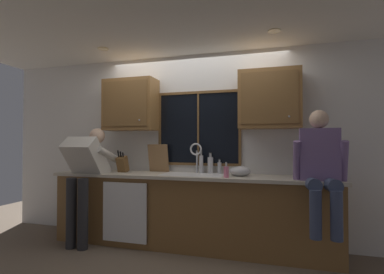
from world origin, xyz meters
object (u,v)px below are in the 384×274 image
Objects in this scene: knife_block at (123,164)px; bottle_amber_small at (220,168)px; cutting_board at (158,158)px; person_sitting_on_counter at (321,164)px; bottle_green_glass at (210,165)px; mixing_bowl at (240,171)px; person_standing at (85,171)px; soap_dispenser at (226,172)px; bottle_tall_clear at (201,164)px.

bottle_amber_small is (1.33, 0.18, -0.03)m from knife_block.
bottle_amber_small is at bearing 0.13° from cutting_board.
bottle_green_glass is at bearing 159.83° from person_sitting_on_counter.
person_sitting_on_counter is 0.93m from mixing_bowl.
person_sitting_on_counter is 1.27m from bottle_amber_small.
person_standing is 1.64m from bottle_green_glass.
mixing_bowl is 0.46m from bottle_green_glass.
knife_block is at bearing 42.64° from person_standing.
bottle_green_glass is 0.13m from bottle_amber_small.
person_standing reaches higher than bottle_amber_small.
bottle_amber_small is (-0.29, 0.20, 0.02)m from mixing_bowl.
person_standing is 5.49× the size of bottle_green_glass.
knife_block is 1.22m from bottle_green_glass.
knife_block is at bearing 171.13° from soap_dispenser.
person_sitting_on_counter is at bearing -22.42° from bottle_amber_small.
bottle_tall_clear reaches higher than mixing_bowl.
bottle_amber_small is (0.87, 0.00, -0.11)m from cutting_board.
knife_block is 0.50m from cutting_board.
mixing_bowl is at bearing -9.59° from cutting_board.
bottle_amber_small is at bearing 145.87° from mixing_bowl.
person_standing is 6.03× the size of mixing_bowl.
mixing_bowl is at bearing 162.04° from person_sitting_on_counter.
cutting_board reaches higher than bottle_amber_small.
cutting_board is at bearing 21.21° from knife_block.
mixing_bowl is 0.91× the size of bottle_green_glass.
person_sitting_on_counter is 4.11× the size of bottle_tall_clear.
bottle_tall_clear is (1.44, 0.48, 0.10)m from person_standing.
mixing_bowl is (1.98, 0.31, 0.03)m from person_standing.
knife_block is 1.16× the size of bottle_green_glass.
soap_dispenser is at bearing -21.75° from cutting_board.
knife_block is 1.65× the size of bottle_amber_small.
bottle_amber_small is at bearing 6.13° from bottle_tall_clear.
person_sitting_on_counter is at bearing -3.96° from soap_dispenser.
bottle_tall_clear is at bearing 136.25° from soap_dispenser.
bottle_amber_small reaches higher than mixing_bowl.
knife_block is 1.77× the size of soap_dispenser.
cutting_board is (-2.04, 0.48, 0.01)m from person_sitting_on_counter.
knife_block is (0.36, 0.33, 0.08)m from person_standing.
person_sitting_on_counter reaches higher than bottle_green_glass.
bottle_amber_small is (0.12, 0.01, -0.04)m from bottle_green_glass.
knife_block is 1.27× the size of mixing_bowl.
person_sitting_on_counter is 3.23× the size of cutting_board.
cutting_board is 0.75m from bottle_green_glass.
bottle_green_glass reaches higher than bottle_amber_small.
person_standing is 7.84× the size of bottle_amber_small.
bottle_amber_small is (1.68, 0.51, 0.05)m from person_standing.
person_standing reaches higher than cutting_board.
person_standing is 0.49m from knife_block.
soap_dispenser is at bearing -8.87° from knife_block.
soap_dispenser is 0.65× the size of bottle_green_glass.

